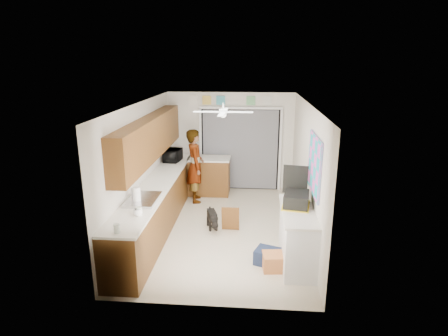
{
  "coord_description": "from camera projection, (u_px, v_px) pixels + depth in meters",
  "views": [
    {
      "loc": [
        0.59,
        -6.9,
        3.29
      ],
      "look_at": [
        0.0,
        0.4,
        1.15
      ],
      "focal_mm": 30.0,
      "sensor_mm": 36.0,
      "label": 1
    }
  ],
  "objects": [
    {
      "name": "paper_towel_roll",
      "position": [
        137.0,
        195.0,
        6.32
      ],
      "size": [
        0.17,
        0.17,
        0.28
      ],
      "primitive_type": "cylinder",
      "rotation": [
        0.0,
        0.0,
        0.44
      ],
      "color": "white",
      "rests_on": "left_countertop"
    },
    {
      "name": "header_frame_4",
      "position": [
        267.0,
        101.0,
        9.22
      ],
      "size": [
        0.22,
        0.02,
        0.22
      ],
      "primitive_type": "cube",
      "color": "silver",
      "rests_on": "wall_back"
    },
    {
      "name": "jar_b",
      "position": [
        117.0,
        228.0,
        5.24
      ],
      "size": [
        0.1,
        0.1,
        0.13
      ],
      "primitive_type": "cylinder",
      "rotation": [
        0.0,
        0.0,
        0.13
      ],
      "color": "silver",
      "rests_on": "left_countertop"
    },
    {
      "name": "faucet",
      "position": [
        132.0,
        194.0,
        6.44
      ],
      "size": [
        0.03,
        0.03,
        0.22
      ],
      "primitive_type": "cylinder",
      "color": "silver",
      "rests_on": "left_countertop"
    },
    {
      "name": "suitcase",
      "position": [
        296.0,
        199.0,
        6.2
      ],
      "size": [
        0.48,
        0.58,
        0.22
      ],
      "primitive_type": "cube",
      "rotation": [
        0.0,
        0.0,
        -0.18
      ],
      "color": "black",
      "rests_on": "right_counter_top"
    },
    {
      "name": "cardboard_box",
      "position": [
        276.0,
        262.0,
        6.05
      ],
      "size": [
        0.47,
        0.37,
        0.27
      ],
      "primitive_type": "cube",
      "rotation": [
        0.0,
        0.0,
        0.11
      ],
      "color": "#C36B3D",
      "rests_on": "floor"
    },
    {
      "name": "door_trim_left",
      "position": [
        201.0,
        149.0,
        9.67
      ],
      "size": [
        0.06,
        0.04,
        2.1
      ],
      "primitive_type": "cube",
      "color": "white",
      "rests_on": "wall_back"
    },
    {
      "name": "sink_basin",
      "position": [
        143.0,
        200.0,
        6.45
      ],
      "size": [
        0.5,
        0.76,
        0.06
      ],
      "primitive_type": "cube",
      "color": "silver",
      "rests_on": "left_countertop"
    },
    {
      "name": "cabinet_door_panel",
      "position": [
        230.0,
        219.0,
        7.38
      ],
      "size": [
        0.35,
        0.14,
        0.52
      ],
      "primitive_type": "cube",
      "rotation": [
        0.21,
        0.0,
        -0.01
      ],
      "color": "brown",
      "rests_on": "floor"
    },
    {
      "name": "wall_back",
      "position": [
        231.0,
        142.0,
        9.61
      ],
      "size": [
        3.2,
        0.0,
        3.2
      ],
      "primitive_type": "plane",
      "rotation": [
        1.57,
        0.0,
        0.0
      ],
      "color": "silver",
      "rests_on": "ground"
    },
    {
      "name": "jar_a",
      "position": [
        139.0,
        211.0,
        5.84
      ],
      "size": [
        0.13,
        0.13,
        0.13
      ],
      "primitive_type": "cylinder",
      "rotation": [
        0.0,
        0.0,
        -0.41
      ],
      "color": "silver",
      "rests_on": "left_countertop"
    },
    {
      "name": "left_base_cabinets",
      "position": [
        158.0,
        205.0,
        7.55
      ],
      "size": [
        0.6,
        4.8,
        0.9
      ],
      "primitive_type": "cube",
      "color": "brown",
      "rests_on": "floor"
    },
    {
      "name": "dog",
      "position": [
        212.0,
        219.0,
        7.51
      ],
      "size": [
        0.36,
        0.56,
        0.41
      ],
      "primitive_type": "cube",
      "rotation": [
        0.0,
        0.0,
        0.29
      ],
      "color": "black",
      "rests_on": "floor"
    },
    {
      "name": "door_trim_head",
      "position": [
        241.0,
        108.0,
        9.29
      ],
      "size": [
        2.1,
        0.04,
        0.06
      ],
      "primitive_type": "cube",
      "color": "white",
      "rests_on": "wall_back"
    },
    {
      "name": "curtain_panel",
      "position": [
        240.0,
        150.0,
        9.58
      ],
      "size": [
        1.9,
        0.03,
        2.05
      ],
      "primitive_type": "cube",
      "color": "slate",
      "rests_on": "wall_back"
    },
    {
      "name": "man",
      "position": [
        195.0,
        166.0,
        8.8
      ],
      "size": [
        0.55,
        0.71,
        1.75
      ],
      "primitive_type": "imported",
      "rotation": [
        0.0,
        0.0,
        1.8
      ],
      "color": "white",
      "rests_on": "floor"
    },
    {
      "name": "wall_right",
      "position": [
        306.0,
        171.0,
        7.1
      ],
      "size": [
        0.0,
        5.0,
        5.0
      ],
      "primitive_type": "plane",
      "rotation": [
        1.57,
        0.0,
        -1.57
      ],
      "color": "silver",
      "rests_on": "ground"
    },
    {
      "name": "suitcase_rim",
      "position": [
        296.0,
        205.0,
        6.23
      ],
      "size": [
        0.53,
        0.65,
        0.02
      ],
      "primitive_type": "cube",
      "rotation": [
        0.0,
        0.0,
        -0.18
      ],
      "color": "yellow",
      "rests_on": "suitcase"
    },
    {
      "name": "floor",
      "position": [
        222.0,
        228.0,
        7.57
      ],
      "size": [
        5.0,
        5.0,
        0.0
      ],
      "primitive_type": "plane",
      "color": "#C2B79C",
      "rests_on": "ground"
    },
    {
      "name": "route66_sign",
      "position": [
        193.0,
        100.0,
        9.37
      ],
      "size": [
        0.22,
        0.02,
        0.26
      ],
      "primitive_type": "cube",
      "color": "silver",
      "rests_on": "wall_back"
    },
    {
      "name": "navy_crate",
      "position": [
        268.0,
        257.0,
        6.23
      ],
      "size": [
        0.5,
        0.46,
        0.25
      ],
      "primitive_type": "cube",
      "rotation": [
        0.0,
        0.0,
        -0.36
      ],
      "color": "#162038",
      "rests_on": "floor"
    },
    {
      "name": "header_frame_3",
      "position": [
        251.0,
        101.0,
        9.25
      ],
      "size": [
        0.22,
        0.02,
        0.22
      ],
      "primitive_type": "cube",
      "color": "#67B573",
      "rests_on": "wall_back"
    },
    {
      "name": "header_frame_1",
      "position": [
        221.0,
        100.0,
        9.31
      ],
      "size": [
        0.22,
        0.02,
        0.22
      ],
      "primitive_type": "cube",
      "color": "#46ADBB",
      "rests_on": "wall_back"
    },
    {
      "name": "upper_cabinets",
      "position": [
        150.0,
        138.0,
        7.37
      ],
      "size": [
        0.32,
        4.0,
        0.8
      ],
      "primitive_type": "cube",
      "color": "brown",
      "rests_on": "wall_left"
    },
    {
      "name": "left_countertop",
      "position": [
        158.0,
        183.0,
        7.41
      ],
      "size": [
        0.62,
        4.8,
        0.04
      ],
      "primitive_type": "cube",
      "color": "white",
      "rests_on": "left_base_cabinets"
    },
    {
      "name": "wall_front",
      "position": [
        206.0,
        223.0,
        4.83
      ],
      "size": [
        3.2,
        0.0,
        3.2
      ],
      "primitive_type": "plane",
      "rotation": [
        -1.57,
        0.0,
        0.0
      ],
      "color": "silver",
      "rests_on": "ground"
    },
    {
      "name": "peninsula_top",
      "position": [
        209.0,
        158.0,
        9.27
      ],
      "size": [
        1.04,
        0.64,
        0.04
      ],
      "primitive_type": "cube",
      "color": "white",
      "rests_on": "peninsula_base"
    },
    {
      "name": "door_trim_right",
      "position": [
        280.0,
        151.0,
        9.51
      ],
      "size": [
        0.06,
        0.04,
        2.1
      ],
      "primitive_type": "cube",
      "color": "white",
      "rests_on": "wall_back"
    },
    {
      "name": "cup",
      "position": [
        138.0,
        212.0,
        5.82
      ],
      "size": [
        0.17,
        0.17,
        0.11
      ],
      "primitive_type": "imported",
      "rotation": [
        0.0,
        0.0,
        -0.28
      ],
      "color": "white",
      "rests_on": "left_countertop"
    },
    {
      "name": "ceiling_fan",
      "position": [
        223.0,
        112.0,
        7.11
      ],
      "size": [
        1.14,
        1.14,
        0.24
      ],
      "primitive_type": "cube",
      "color": "white",
      "rests_on": "ceiling"
    },
    {
      "name": "ceiling",
      "position": [
        222.0,
        104.0,
        6.87
      ],
      "size": [
        5.0,
        5.0,
        0.0
      ],
      "primitive_type": "plane",
      "rotation": [
        3.14,
        0.0,
        0.0
      ],
      "color": "white",
      "rests_on": "ground"
    },
    {
      "name": "peninsula_base",
      "position": [
        209.0,
        176.0,
        9.4
      ],
      "size": [
        1.0,
        0.6,
        0.9
      ],
      "primitive_type": "cube",
      "color": "brown",
      "rests_on": "floor"
    },
    {
      "name": "abstract_painting",
      "position": [
        314.0,
        165.0,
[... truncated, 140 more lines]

